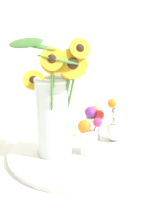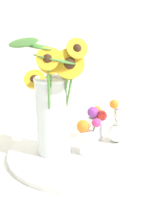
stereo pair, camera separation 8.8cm
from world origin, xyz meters
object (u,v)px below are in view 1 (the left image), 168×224
Objects in this scene: serving_tray at (84,151)px; vase_bulb_right at (115,125)px; mason_jar_sunflowers at (54,107)px; vase_small_back at (93,122)px; vase_small_center at (88,136)px.

serving_tray is 3.14× the size of vase_bulb_right.
serving_tray is 1.36× the size of mason_jar_sunflowers.
serving_tray is at bearing -122.92° from vase_small_back.
vase_small_center is 0.98× the size of vase_small_back.
mason_jar_sunflowers is at bearing 168.42° from vase_small_center.
vase_bulb_right is 1.28× the size of vase_small_back.
vase_bulb_right is at bearing 31.95° from vase_small_center.
vase_bulb_right is 0.09m from vase_small_back.
serving_tray is 0.20m from mason_jar_sunflowers.
vase_small_back reaches higher than vase_small_center.
vase_small_back is at bearing 66.12° from vase_small_center.
mason_jar_sunflowers reaches higher than serving_tray.
vase_bulb_right is at bearing -31.69° from vase_small_back.
vase_small_center is at bearing -113.88° from vase_small_back.
mason_jar_sunflowers reaches higher than vase_small_center.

